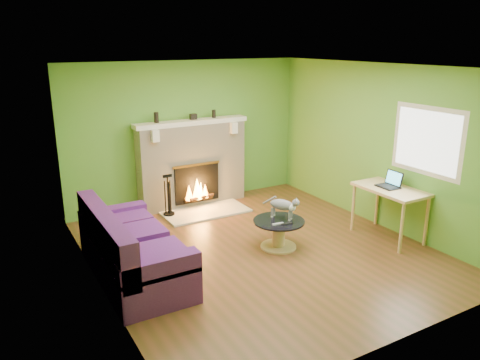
% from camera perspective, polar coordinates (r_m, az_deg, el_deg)
% --- Properties ---
extents(floor, '(5.00, 5.00, 0.00)m').
position_cam_1_polar(floor, '(6.88, 2.42, -8.55)').
color(floor, brown).
rests_on(floor, ground).
extents(ceiling, '(5.00, 5.00, 0.00)m').
position_cam_1_polar(ceiling, '(6.23, 2.72, 13.62)').
color(ceiling, white).
rests_on(ceiling, wall_back).
extents(wall_back, '(5.00, 0.00, 5.00)m').
position_cam_1_polar(wall_back, '(8.59, -6.44, 5.64)').
color(wall_back, '#5F9932').
rests_on(wall_back, floor).
extents(wall_front, '(5.00, 0.00, 5.00)m').
position_cam_1_polar(wall_front, '(4.63, 19.44, -4.96)').
color(wall_front, '#5F9932').
rests_on(wall_front, floor).
extents(wall_left, '(0.00, 5.00, 5.00)m').
position_cam_1_polar(wall_left, '(5.60, -17.27, -1.02)').
color(wall_left, '#5F9932').
rests_on(wall_left, floor).
extents(wall_right, '(0.00, 5.00, 5.00)m').
position_cam_1_polar(wall_right, '(7.84, 16.62, 3.98)').
color(wall_right, '#5F9932').
rests_on(wall_right, floor).
extents(window_frame, '(0.00, 1.20, 1.20)m').
position_cam_1_polar(window_frame, '(7.21, 21.86, 4.44)').
color(window_frame, silver).
rests_on(window_frame, wall_right).
extents(window_pane, '(0.00, 1.06, 1.06)m').
position_cam_1_polar(window_pane, '(7.21, 21.82, 4.44)').
color(window_pane, white).
rests_on(window_pane, wall_right).
extents(fireplace, '(2.10, 0.46, 1.58)m').
position_cam_1_polar(fireplace, '(8.55, -5.83, 1.96)').
color(fireplace, beige).
rests_on(fireplace, floor).
extents(hearth, '(1.50, 0.75, 0.03)m').
position_cam_1_polar(hearth, '(8.33, -4.21, -3.86)').
color(hearth, beige).
rests_on(hearth, floor).
extents(mantel, '(2.10, 0.28, 0.08)m').
position_cam_1_polar(mantel, '(8.37, -5.93, 7.02)').
color(mantel, white).
rests_on(mantel, fireplace).
extents(sofa, '(0.94, 2.07, 0.93)m').
position_cam_1_polar(sofa, '(6.17, -13.29, -8.42)').
color(sofa, '#531B67').
rests_on(sofa, floor).
extents(coffee_table, '(0.75, 0.75, 0.42)m').
position_cam_1_polar(coffee_table, '(6.89, 4.73, -6.32)').
color(coffee_table, tan).
rests_on(coffee_table, floor).
extents(desk, '(0.63, 1.09, 0.80)m').
position_cam_1_polar(desk, '(7.40, 17.86, -1.65)').
color(desk, tan).
rests_on(desk, floor).
extents(cat, '(0.45, 0.58, 0.35)m').
position_cam_1_polar(cat, '(6.84, 5.12, -3.32)').
color(cat, slate).
rests_on(cat, coffee_table).
extents(remote_silver, '(0.17, 0.06, 0.02)m').
position_cam_1_polar(remote_silver, '(6.68, 4.65, -5.35)').
color(remote_silver, gray).
rests_on(remote_silver, coffee_table).
extents(remote_black, '(0.16, 0.06, 0.02)m').
position_cam_1_polar(remote_black, '(6.70, 5.79, -5.32)').
color(remote_black, black).
rests_on(remote_black, coffee_table).
extents(laptop, '(0.29, 0.33, 0.24)m').
position_cam_1_polar(laptop, '(7.35, 17.62, 0.04)').
color(laptop, black).
rests_on(laptop, desk).
extents(fire_tools, '(0.19, 0.19, 0.73)m').
position_cam_1_polar(fire_tools, '(8.10, -8.75, -1.78)').
color(fire_tools, black).
rests_on(fire_tools, hearth).
extents(mantel_vase_left, '(0.08, 0.08, 0.18)m').
position_cam_1_polar(mantel_vase_left, '(8.14, -10.17, 7.51)').
color(mantel_vase_left, black).
rests_on(mantel_vase_left, mantel).
extents(mantel_vase_right, '(0.07, 0.07, 0.14)m').
position_cam_1_polar(mantel_vase_right, '(8.57, -3.21, 8.06)').
color(mantel_vase_right, black).
rests_on(mantel_vase_right, mantel).
extents(mantel_box, '(0.12, 0.08, 0.10)m').
position_cam_1_polar(mantel_box, '(8.40, -5.71, 7.69)').
color(mantel_box, black).
rests_on(mantel_box, mantel).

